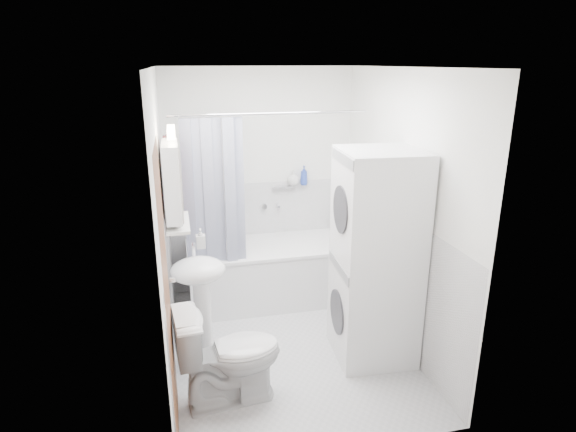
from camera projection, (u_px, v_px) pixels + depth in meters
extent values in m
plane|color=silver|center=(288.00, 345.00, 4.34)|extent=(2.60, 2.60, 0.00)
plane|color=white|center=(260.00, 182.00, 5.18)|extent=(2.00, 0.00, 2.00)
plane|color=white|center=(339.00, 287.00, 2.77)|extent=(2.00, 0.00, 2.00)
plane|color=white|center=(164.00, 228.00, 3.76)|extent=(0.00, 2.60, 2.60)
plane|color=white|center=(399.00, 211.00, 4.20)|extent=(0.00, 2.60, 2.60)
plane|color=white|center=(288.00, 67.00, 3.61)|extent=(2.60, 2.60, 0.00)
plane|color=silver|center=(262.00, 235.00, 5.35)|extent=(1.98, 0.00, 1.98)
plane|color=silver|center=(171.00, 297.00, 3.95)|extent=(0.00, 2.58, 2.58)
plane|color=silver|center=(393.00, 274.00, 4.38)|extent=(0.00, 2.58, 2.58)
plane|color=brown|center=(168.00, 303.00, 3.01)|extent=(0.00, 2.00, 2.00)
cylinder|color=silver|center=(172.00, 280.00, 3.32)|extent=(0.04, 0.04, 0.04)
cube|color=white|center=(266.00, 274.00, 5.10)|extent=(1.61, 0.75, 0.59)
cube|color=white|center=(266.00, 246.00, 5.01)|extent=(1.63, 0.77, 0.03)
cube|color=silver|center=(266.00, 257.00, 5.04)|extent=(1.43, 0.57, 0.20)
cylinder|color=silver|center=(278.00, 206.00, 5.26)|extent=(0.04, 0.12, 0.04)
cylinder|color=silver|center=(270.00, 113.00, 4.28)|extent=(1.81, 0.02, 0.02)
cube|color=#151E4B|center=(190.00, 200.00, 4.35)|extent=(0.10, 0.02, 1.45)
cube|color=#151E4B|center=(200.00, 199.00, 4.37)|extent=(0.10, 0.02, 1.45)
cube|color=#151E4B|center=(210.00, 198.00, 4.38)|extent=(0.10, 0.02, 1.45)
cube|color=#151E4B|center=(220.00, 198.00, 4.40)|extent=(0.10, 0.02, 1.45)
cube|color=#151E4B|center=(229.00, 197.00, 4.42)|extent=(0.10, 0.02, 1.45)
cube|color=#151E4B|center=(239.00, 197.00, 4.44)|extent=(0.10, 0.02, 1.45)
ellipsoid|color=white|center=(198.00, 270.00, 3.84)|extent=(0.44, 0.37, 0.20)
cylinder|color=white|center=(204.00, 322.00, 3.99)|extent=(0.14, 0.14, 0.75)
cylinder|color=silver|center=(194.00, 250.00, 3.93)|extent=(0.03, 0.03, 0.14)
cylinder|color=silver|center=(193.00, 245.00, 3.87)|extent=(0.02, 0.10, 0.02)
cube|color=white|center=(172.00, 181.00, 3.77)|extent=(0.12, 0.50, 0.60)
cube|color=white|center=(181.00, 180.00, 3.78)|extent=(0.01, 0.47, 0.57)
cube|color=#FFEABF|center=(171.00, 132.00, 3.65)|extent=(0.06, 0.45, 0.06)
cube|color=silver|center=(178.00, 223.00, 3.88)|extent=(0.18, 0.54, 0.02)
cube|color=silver|center=(282.00, 187.00, 5.19)|extent=(0.22, 0.06, 0.02)
cube|color=#5C100D|center=(169.00, 184.00, 4.14)|extent=(0.05, 0.34, 0.80)
cube|color=#5C100D|center=(170.00, 141.00, 4.03)|extent=(0.03, 0.30, 0.08)
cylinder|color=silver|center=(164.00, 136.00, 4.01)|extent=(0.02, 0.04, 0.02)
cube|color=white|center=(373.00, 307.00, 4.10)|extent=(0.67, 0.67, 0.90)
cylinder|color=#2D2D33|center=(337.00, 312.00, 4.03)|extent=(0.04, 0.38, 0.38)
cube|color=gray|center=(339.00, 268.00, 3.91)|extent=(0.05, 0.57, 0.08)
cube|color=white|center=(379.00, 206.00, 3.82)|extent=(0.67, 0.67, 0.90)
cylinder|color=#2D2D33|center=(341.00, 210.00, 3.76)|extent=(0.04, 0.38, 0.38)
cube|color=gray|center=(343.00, 159.00, 3.63)|extent=(0.05, 0.57, 0.08)
imported|color=white|center=(229.00, 355.00, 3.54)|extent=(0.81, 0.51, 0.76)
imported|color=gray|center=(201.00, 243.00, 4.13)|extent=(0.08, 0.17, 0.08)
imported|color=gray|center=(178.00, 223.00, 3.72)|extent=(0.07, 0.18, 0.07)
imported|color=gray|center=(177.00, 211.00, 3.97)|extent=(0.10, 0.09, 0.10)
imported|color=gray|center=(293.00, 179.00, 5.20)|extent=(0.13, 0.17, 0.13)
imported|color=#2B45AC|center=(304.00, 181.00, 5.23)|extent=(0.08, 0.21, 0.08)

